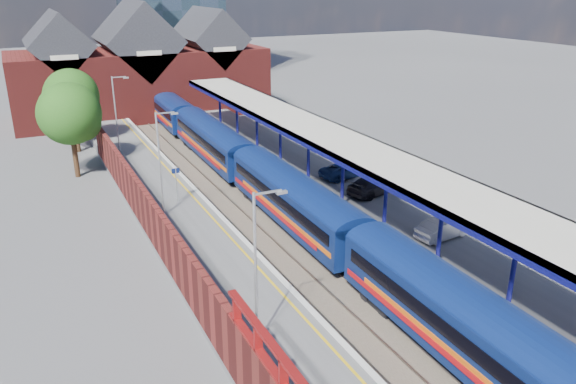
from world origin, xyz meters
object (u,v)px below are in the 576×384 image
Objects in this scene: lamp_post_c at (162,158)px; platform_sign at (176,179)px; parked_car_silver at (443,228)px; lamp_post_b at (258,261)px; parked_car_dark at (374,185)px; parked_car_blue at (345,170)px; train at (248,164)px; lamp_post_d at (117,110)px.

lamp_post_c is 3.34m from platform_sign.
lamp_post_b is at bearing 101.91° from parked_car_silver.
lamp_post_c is (0.00, 16.00, 0.00)m from lamp_post_b.
parked_car_blue is (0.00, 4.20, -0.09)m from parked_car_dark.
lamp_post_b is 16.00m from lamp_post_c.
train is 9.42× the size of lamp_post_b.
lamp_post_d is 2.80× the size of platform_sign.
lamp_post_b is 23.13m from parked_car_blue.
platform_sign is (-6.49, -2.61, 0.57)m from train.
platform_sign is 0.66× the size of parked_car_silver.
lamp_post_b and lamp_post_c have the same top height.
train is at bearing -55.42° from lamp_post_d.
lamp_post_b is at bearing -110.87° from train.
lamp_post_c is at bearing 65.23° from parked_car_dark.
train is 10.22m from parked_car_dark.
parked_car_silver is at bearing -45.26° from platform_sign.
lamp_post_b is 1.50× the size of parked_car_dark.
lamp_post_c is 1.50× the size of parked_car_dark.
parked_car_silver is (12.93, -13.05, -1.07)m from platform_sign.
train is at bearing 69.13° from lamp_post_b.
lamp_post_d reaches higher than train.
lamp_post_c is 16.00m from lamp_post_d.
lamp_post_d is 21.12m from parked_car_blue.
parked_car_blue is (14.86, -14.61, -3.41)m from lamp_post_d.
lamp_post_b is 20.14m from parked_car_dark.
lamp_post_b is 1.85× the size of parked_car_silver.
parked_car_blue is (7.01, -3.22, -0.53)m from train.
lamp_post_b is 1.00× the size of lamp_post_d.
lamp_post_c is at bearing -90.00° from lamp_post_d.
parked_car_silver is at bearing 19.08° from lamp_post_b.
train is at bearing 15.18° from parked_car_silver.
lamp_post_b is 18.20m from platform_sign.
lamp_post_b is 32.00m from lamp_post_d.
lamp_post_b is 15.50m from parked_car_silver.
lamp_post_d is 1.85× the size of parked_car_silver.
lamp_post_c is at bearing 90.00° from lamp_post_b.
lamp_post_b is at bearing 117.53° from parked_car_dark.
train reaches higher than parked_car_blue.
platform_sign is 0.53× the size of parked_car_dark.
lamp_post_d is 14.25m from platform_sign.
train is 16.94m from parked_car_silver.
parked_car_dark is (14.86, -18.82, -3.31)m from lamp_post_d.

